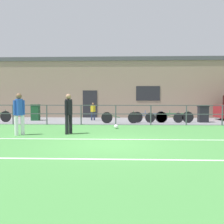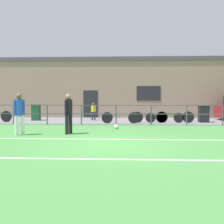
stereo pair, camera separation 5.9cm
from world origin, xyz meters
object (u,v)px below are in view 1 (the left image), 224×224
(soccer_ball_match, at_px, (116,127))
(player_striker, at_px, (19,111))
(spectator_child, at_px, (93,110))
(trash_bin_1, at_px, (203,114))
(player_goalkeeper, at_px, (69,111))
(bicycle_parked_3, at_px, (164,117))
(bicycle_parked_4, at_px, (174,117))
(bicycle_parked_0, at_px, (149,117))
(bicycle_parked_1, at_px, (120,117))
(trash_bin_0, at_px, (36,112))

(soccer_ball_match, bearing_deg, player_striker, -149.70)
(spectator_child, distance_m, trash_bin_1, 7.13)
(player_goalkeeper, distance_m, soccer_ball_match, 2.93)
(bicycle_parked_3, xyz_separation_m, bicycle_parked_4, (0.62, 0.00, 0.04))
(spectator_child, bearing_deg, bicycle_parked_4, 158.88)
(bicycle_parked_3, bearing_deg, spectator_child, 162.46)
(soccer_ball_match, bearing_deg, bicycle_parked_3, 45.57)
(bicycle_parked_3, height_order, bicycle_parked_4, bicycle_parked_4)
(soccer_ball_match, bearing_deg, bicycle_parked_0, 55.99)
(bicycle_parked_1, bearing_deg, trash_bin_1, 9.81)
(player_striker, xyz_separation_m, trash_bin_1, (9.38, 5.72, -0.45))
(player_goalkeeper, height_order, soccer_ball_match, player_goalkeeper)
(spectator_child, relative_size, bicycle_parked_4, 0.51)
(player_striker, distance_m, spectator_child, 7.12)
(bicycle_parked_1, bearing_deg, bicycle_parked_0, 14.34)
(bicycle_parked_1, bearing_deg, player_striker, -131.00)
(bicycle_parked_3, height_order, trash_bin_1, trash_bin_1)
(soccer_ball_match, height_order, bicycle_parked_1, bicycle_parked_1)
(player_goalkeeper, height_order, bicycle_parked_4, player_goalkeeper)
(spectator_child, relative_size, trash_bin_1, 1.14)
(soccer_ball_match, bearing_deg, spectator_child, 111.13)
(trash_bin_1, bearing_deg, bicycle_parked_3, -170.08)
(bicycle_parked_0, distance_m, bicycle_parked_3, 0.90)
(player_goalkeeper, relative_size, bicycle_parked_4, 0.75)
(trash_bin_0, bearing_deg, bicycle_parked_1, -16.34)
(soccer_ball_match, distance_m, trash_bin_0, 6.96)
(bicycle_parked_1, height_order, bicycle_parked_4, bicycle_parked_4)
(soccer_ball_match, xyz_separation_m, bicycle_parked_4, (3.49, 2.93, 0.27))
(soccer_ball_match, bearing_deg, bicycle_parked_1, 86.09)
(player_striker, xyz_separation_m, bicycle_parked_3, (6.89, 5.28, -0.66))
(player_goalkeeper, bearing_deg, bicycle_parked_0, 166.31)
(bicycle_parked_0, distance_m, trash_bin_1, 3.42)
(trash_bin_1, bearing_deg, bicycle_parked_0, -172.67)
(bicycle_parked_0, bearing_deg, player_striker, -138.64)
(bicycle_parked_3, distance_m, bicycle_parked_4, 0.62)
(soccer_ball_match, xyz_separation_m, trash_bin_0, (-5.57, 4.15, 0.46))
(player_striker, bearing_deg, spectator_child, 30.05)
(player_goalkeeper, relative_size, bicycle_parked_1, 0.77)
(soccer_ball_match, relative_size, trash_bin_0, 0.20)
(bicycle_parked_1, height_order, trash_bin_1, trash_bin_1)
(bicycle_parked_3, xyz_separation_m, trash_bin_1, (2.49, 0.44, 0.21))
(bicycle_parked_4, xyz_separation_m, trash_bin_0, (-9.06, 1.22, 0.18))
(player_goalkeeper, distance_m, bicycle_parked_0, 6.33)
(trash_bin_1, bearing_deg, player_striker, -148.65)
(bicycle_parked_0, xyz_separation_m, bicycle_parked_1, (-1.81, -0.46, 0.00))
(bicycle_parked_0, relative_size, trash_bin_0, 2.03)
(player_striker, distance_m, bicycle_parked_4, 9.20)
(bicycle_parked_3, bearing_deg, player_striker, -142.55)
(player_striker, xyz_separation_m, spectator_child, (2.33, 6.72, -0.30))
(player_striker, relative_size, bicycle_parked_3, 0.76)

